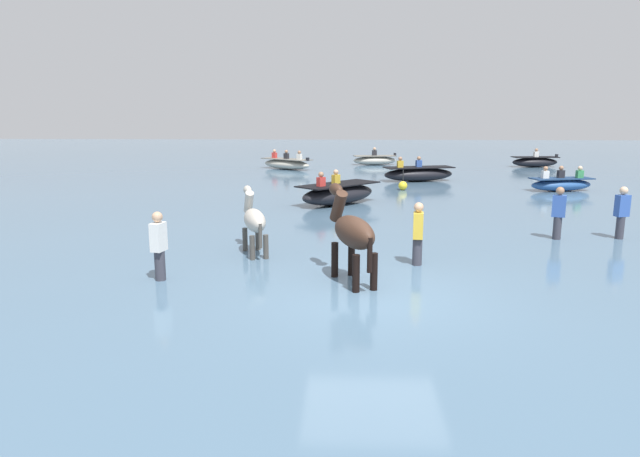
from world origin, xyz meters
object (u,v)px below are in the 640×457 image
object	(u,v)px
boat_far_inshore	(561,184)
person_onlooker_right	(159,251)
boat_far_offshore	(338,194)
boat_distant_east	(375,160)
boat_near_port	(287,164)
person_wading_mid	(558,217)
boat_mid_outer	(418,174)
person_spectator_far	(418,239)
horse_lead_pinto	(254,222)
channel_buoy	(403,185)
person_onlooker_left	(621,217)
horse_trailing_dark_bay	(352,234)
boat_mid_channel	(535,162)

from	to	relation	value
boat_far_inshore	person_onlooker_right	world-z (taller)	person_onlooker_right
boat_far_offshore	boat_far_inshore	size ratio (longest dim) A/B	1.17
boat_distant_east	boat_near_port	size ratio (longest dim) A/B	0.86
person_wading_mid	boat_distant_east	bearing A→B (deg)	100.12
boat_mid_outer	person_spectator_far	distance (m)	14.85
boat_far_offshore	person_spectator_far	size ratio (longest dim) A/B	1.93
horse_lead_pinto	channel_buoy	world-z (taller)	horse_lead_pinto
channel_buoy	person_onlooker_left	bearing A→B (deg)	-62.78
boat_near_port	boat_mid_outer	size ratio (longest dim) A/B	0.91
boat_near_port	person_wading_mid	distance (m)	19.28
horse_trailing_dark_bay	person_onlooker_right	xyz separation A→B (m)	(-3.63, -0.04, -0.36)
boat_mid_outer	person_onlooker_right	distance (m)	17.45
person_onlooker_left	horse_trailing_dark_bay	bearing A→B (deg)	-149.02
boat_mid_channel	boat_far_inshore	world-z (taller)	boat_mid_channel
horse_lead_pinto	channel_buoy	size ratio (longest dim) A/B	2.14
channel_buoy	boat_distant_east	bearing A→B (deg)	93.15
boat_far_offshore	boat_near_port	xyz separation A→B (m)	(-3.01, 11.97, -0.06)
boat_near_port	boat_mid_outer	bearing A→B (deg)	-38.31
boat_far_offshore	boat_mid_outer	xyz separation A→B (m)	(3.56, 6.79, -0.03)
horse_lead_pinto	boat_far_inshore	xyz separation A→B (m)	(10.66, 10.90, -0.46)
boat_distant_east	person_onlooker_right	bearing A→B (deg)	-102.20
horse_trailing_dark_bay	boat_mid_outer	world-z (taller)	horse_trailing_dark_bay
boat_distant_east	boat_mid_outer	bearing A→B (deg)	-78.70
boat_far_inshore	boat_distant_east	bearing A→B (deg)	122.04
horse_lead_pinto	person_wading_mid	size ratio (longest dim) A/B	1.08
person_spectator_far	channel_buoy	distance (m)	11.70
horse_trailing_dark_bay	channel_buoy	bearing A→B (deg)	80.43
boat_far_inshore	person_spectator_far	world-z (taller)	person_spectator_far
boat_far_offshore	boat_mid_channel	size ratio (longest dim) A/B	1.16
boat_near_port	boat_far_inshore	world-z (taller)	boat_near_port
person_wading_mid	person_spectator_far	xyz separation A→B (m)	(-3.79, -2.64, 0.00)
horse_trailing_dark_bay	boat_far_inshore	size ratio (longest dim) A/B	0.77
boat_mid_channel	boat_far_inshore	distance (m)	10.39
channel_buoy	boat_near_port	bearing A→B (deg)	124.00
boat_mid_channel	boat_near_port	distance (m)	14.17
boat_near_port	person_wading_mid	size ratio (longest dim) A/B	1.91
boat_mid_outer	boat_far_inshore	size ratio (longest dim) A/B	1.28
person_onlooker_right	channel_buoy	size ratio (longest dim) A/B	1.97
boat_far_offshore	boat_far_inshore	world-z (taller)	boat_far_offshore
boat_mid_outer	person_onlooker_right	size ratio (longest dim) A/B	2.11
horse_lead_pinto	person_onlooker_left	distance (m)	9.14
person_wading_mid	person_onlooker_right	size ratio (longest dim) A/B	1.00
person_wading_mid	boat_far_inshore	bearing A→B (deg)	69.78
person_onlooker_right	person_spectator_far	xyz separation A→B (m)	(5.00, 1.33, 0.00)
boat_mid_channel	person_wading_mid	distance (m)	19.98
boat_near_port	channel_buoy	world-z (taller)	boat_near_port
person_onlooker_right	person_onlooker_left	distance (m)	11.17
boat_near_port	person_onlooker_right	size ratio (longest dim) A/B	1.91
person_wading_mid	channel_buoy	bearing A→B (deg)	108.28
horse_trailing_dark_bay	person_wading_mid	xyz separation A→B (m)	(5.16, 3.93, -0.36)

